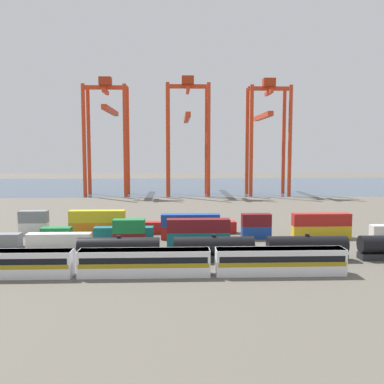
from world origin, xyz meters
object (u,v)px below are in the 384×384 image
passenger_train (145,261)px  shipping_container_4 (198,239)px  freight_tank_row (307,248)px  shipping_container_7 (124,233)px  gantry_crane_east (267,126)px  gantry_crane_west (107,124)px  gantry_crane_central (188,125)px

passenger_train → shipping_container_4: 21.58m
freight_tank_row → shipping_container_7: size_ratio=6.29×
shipping_container_4 → gantry_crane_east: size_ratio=0.26×
shipping_container_4 → gantry_crane_west: bearing=108.5°
freight_tank_row → gantry_crane_east: 111.36m
passenger_train → shipping_container_7: passenger_train is taller
passenger_train → gantry_crane_central: size_ratio=1.25×
shipping_container_4 → gantry_crane_west: gantry_crane_west is taller
passenger_train → shipping_container_4: passenger_train is taller
gantry_crane_west → gantry_crane_east: (65.42, -0.45, -0.64)m
passenger_train → gantry_crane_west: (-23.18, 115.66, 26.54)m
shipping_container_7 → passenger_train: bearing=-76.6°
shipping_container_4 → gantry_crane_central: size_ratio=0.25×
passenger_train → gantry_crane_west: bearing=101.3°
passenger_train → gantry_crane_west: size_ratio=1.26×
freight_tank_row → gantry_crane_central: 112.76m
shipping_container_4 → gantry_crane_central: (0.60, 96.72, 27.16)m
shipping_container_4 → gantry_crane_west: (-32.11, 96.03, 27.39)m
freight_tank_row → shipping_container_7: bearing=151.5°
gantry_crane_west → gantry_crane_central: bearing=1.2°
gantry_crane_west → freight_tank_row: bearing=-65.2°
gantry_crane_central → gantry_crane_east: gantry_crane_central is taller
passenger_train → gantry_crane_east: (42.24, 115.21, 25.90)m
gantry_crane_east → shipping_container_4: bearing=-109.2°
freight_tank_row → passenger_train: bearing=-163.2°
passenger_train → gantry_crane_west: gantry_crane_west is taller
shipping_container_4 → freight_tank_row: bearing=-33.3°
shipping_container_4 → passenger_train: bearing=-114.5°
shipping_container_7 → gantry_crane_central: 95.80m
gantry_crane_central → gantry_crane_west: bearing=-178.8°
gantry_crane_central → freight_tank_row: bearing=-81.1°
passenger_train → shipping_container_4: (8.93, 19.63, -0.84)m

